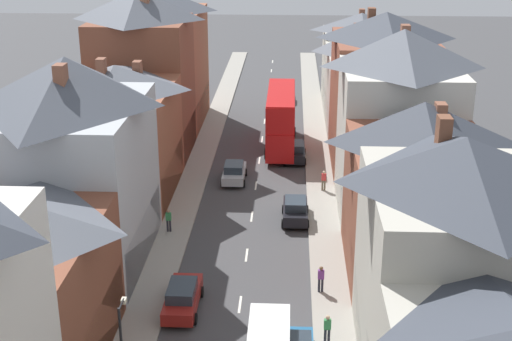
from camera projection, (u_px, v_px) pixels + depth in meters
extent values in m
cube|color=gray|center=(195.00, 175.00, 58.72)|extent=(2.20, 104.00, 0.14)
cube|color=gray|center=(319.00, 177.00, 58.25)|extent=(2.20, 104.00, 0.14)
cube|color=silver|center=(240.00, 304.00, 39.79)|extent=(0.14, 1.80, 0.01)
cube|color=silver|center=(247.00, 255.00, 45.41)|extent=(0.14, 1.80, 0.01)
cube|color=silver|center=(252.00, 216.00, 51.02)|extent=(0.14, 1.80, 0.01)
cube|color=silver|center=(256.00, 186.00, 56.64)|extent=(0.14, 1.80, 0.01)
cube|color=silver|center=(259.00, 160.00, 62.25)|extent=(0.14, 1.80, 0.01)
cube|color=silver|center=(262.00, 139.00, 67.86)|extent=(0.14, 1.80, 0.01)
cube|color=silver|center=(265.00, 121.00, 73.48)|extent=(0.14, 1.80, 0.01)
cube|color=silver|center=(267.00, 106.00, 79.09)|extent=(0.14, 1.80, 0.01)
cube|color=silver|center=(268.00, 93.00, 84.71)|extent=(0.14, 1.80, 0.01)
cube|color=silver|center=(270.00, 81.00, 90.32)|extent=(0.14, 1.80, 0.01)
cube|color=silver|center=(271.00, 71.00, 95.93)|extent=(0.14, 1.80, 0.01)
cube|color=silver|center=(273.00, 62.00, 101.55)|extent=(0.14, 1.80, 0.01)
cube|color=brown|center=(13.00, 301.00, 33.38)|extent=(8.00, 10.10, 7.07)
cube|color=olive|center=(100.00, 338.00, 33.87)|extent=(0.12, 9.30, 3.20)
pyramid|color=#565B66|center=(2.00, 215.00, 31.83)|extent=(8.00, 10.10, 1.78)
cube|color=#ADB2B7|center=(76.00, 186.00, 42.88)|extent=(8.00, 11.36, 10.14)
cube|color=navy|center=(144.00, 239.00, 43.91)|extent=(0.12, 10.45, 3.20)
pyramid|color=#474C56|center=(66.00, 81.00, 40.62)|extent=(8.00, 11.36, 2.80)
cube|color=brown|center=(61.00, 77.00, 38.50)|extent=(0.60, 0.90, 1.38)
cube|color=#935138|center=(119.00, 143.00, 53.56)|extent=(8.00, 10.77, 8.30)
cube|color=olive|center=(173.00, 176.00, 54.27)|extent=(0.12, 9.91, 3.20)
pyramid|color=#565B66|center=(115.00, 77.00, 51.79)|extent=(8.00, 10.77, 1.78)
cube|color=brown|center=(101.00, 70.00, 50.51)|extent=(0.60, 0.90, 1.60)
cube|color=brown|center=(137.00, 67.00, 52.70)|extent=(0.60, 0.90, 0.94)
cube|color=brown|center=(143.00, 89.00, 61.85)|extent=(8.00, 8.31, 11.93)
cube|color=black|center=(190.00, 137.00, 63.19)|extent=(0.12, 7.64, 3.20)
pyramid|color=#565B66|center=(138.00, 5.00, 59.33)|extent=(8.00, 8.31, 2.46)
cube|color=#99664C|center=(145.00, 0.00, 58.31)|extent=(0.60, 0.90, 0.92)
cube|color=#935138|center=(162.00, 68.00, 71.02)|extent=(8.00, 11.09, 11.38)
cube|color=#1E5133|center=(203.00, 108.00, 72.27)|extent=(0.12, 10.20, 3.20)
cube|color=#BCB7A8|center=(452.00, 280.00, 32.78)|extent=(8.00, 10.04, 9.50)
cube|color=black|center=(362.00, 336.00, 34.06)|extent=(0.12, 9.23, 3.20)
pyramid|color=#383D47|center=(465.00, 161.00, 30.74)|extent=(8.00, 10.04, 2.15)
cube|color=brown|center=(444.00, 131.00, 32.41)|extent=(0.60, 0.90, 1.40)
cube|color=brown|center=(416.00, 208.00, 42.23)|extent=(8.00, 9.66, 8.12)
cube|color=maroon|center=(348.00, 244.00, 43.28)|extent=(0.12, 8.89, 3.20)
pyramid|color=#383D47|center=(424.00, 123.00, 40.38)|extent=(8.00, 9.66, 2.47)
cube|color=brown|center=(440.00, 113.00, 40.06)|extent=(0.60, 0.90, 1.18)
cube|color=beige|center=(397.00, 141.00, 50.30)|extent=(8.00, 8.50, 10.57)
cube|color=black|center=(339.00, 189.00, 51.78)|extent=(0.12, 7.82, 3.20)
pyramid|color=#565B66|center=(404.00, 48.00, 48.00)|extent=(8.00, 8.50, 2.62)
cube|color=brown|center=(405.00, 33.00, 50.06)|extent=(0.60, 0.90, 1.20)
cube|color=brown|center=(381.00, 103.00, 59.32)|extent=(8.00, 10.89, 10.88)
cube|color=black|center=(332.00, 146.00, 60.85)|extent=(0.12, 10.02, 3.20)
pyramid|color=#383D47|center=(386.00, 25.00, 57.05)|extent=(8.00, 10.89, 2.09)
cube|color=brown|center=(372.00, 15.00, 57.72)|extent=(0.60, 0.90, 1.23)
cube|color=#BCB7A8|center=(367.00, 90.00, 70.29)|extent=(8.00, 11.33, 7.61)
cube|color=olive|center=(327.00, 111.00, 71.24)|extent=(0.12, 10.42, 3.20)
pyramid|color=#565B66|center=(370.00, 37.00, 68.47)|extent=(8.00, 11.33, 2.77)
cube|color=brown|center=(361.00, 31.00, 68.13)|extent=(0.60, 0.90, 1.19)
cube|color=brown|center=(357.00, 29.00, 69.63)|extent=(0.60, 0.90, 1.13)
cube|color=#BCB7A8|center=(359.00, 67.00, 78.85)|extent=(8.00, 7.17, 8.15)
cube|color=#1E5133|center=(323.00, 89.00, 79.89)|extent=(0.12, 6.60, 3.20)
pyramid|color=#565B66|center=(362.00, 22.00, 77.09)|extent=(8.00, 7.17, 1.89)
cube|color=brown|center=(362.00, 14.00, 78.70)|extent=(0.60, 0.90, 1.10)
cube|color=red|center=(281.00, 131.00, 64.84)|extent=(2.44, 10.80, 2.50)
cube|color=red|center=(281.00, 105.00, 64.00)|extent=(2.44, 10.58, 2.30)
cube|color=red|center=(281.00, 92.00, 63.58)|extent=(2.39, 10.37, 0.10)
cube|color=#28333D|center=(282.00, 113.00, 69.78)|extent=(2.20, 0.10, 1.20)
cube|color=#28333D|center=(282.00, 90.00, 68.97)|extent=(2.20, 0.10, 1.10)
cube|color=#28333D|center=(268.00, 128.00, 64.81)|extent=(0.06, 9.18, 0.90)
cube|color=#28333D|center=(268.00, 104.00, 64.02)|extent=(0.06, 9.18, 0.90)
cube|color=yellow|center=(282.00, 82.00, 68.69)|extent=(1.34, 0.08, 0.32)
cylinder|color=black|center=(269.00, 132.00, 68.43)|extent=(0.30, 1.00, 1.00)
cylinder|color=black|center=(294.00, 132.00, 68.32)|extent=(0.30, 1.00, 1.00)
cylinder|color=black|center=(266.00, 153.00, 62.52)|extent=(0.30, 1.00, 1.00)
cylinder|color=black|center=(294.00, 154.00, 62.41)|extent=(0.30, 1.00, 1.00)
cube|color=black|center=(295.00, 211.00, 50.14)|extent=(1.70, 4.00, 0.77)
cube|color=#28333D|center=(295.00, 204.00, 49.72)|extent=(1.46, 2.00, 0.60)
cylinder|color=black|center=(283.00, 209.00, 51.48)|extent=(0.20, 0.62, 0.62)
cylinder|color=black|center=(307.00, 210.00, 51.40)|extent=(0.20, 0.62, 0.62)
cylinder|color=black|center=(283.00, 224.00, 49.16)|extent=(0.20, 0.62, 0.62)
cylinder|color=black|center=(308.00, 224.00, 49.08)|extent=(0.20, 0.62, 0.62)
cube|color=black|center=(295.00, 153.00, 62.11)|extent=(1.70, 4.25, 0.75)
cube|color=#28333D|center=(295.00, 146.00, 61.67)|extent=(1.46, 2.12, 0.60)
cylinder|color=black|center=(285.00, 152.00, 63.51)|extent=(0.20, 0.62, 0.62)
cylinder|color=black|center=(304.00, 152.00, 63.43)|extent=(0.20, 0.62, 0.62)
cylinder|color=black|center=(285.00, 162.00, 61.04)|extent=(0.20, 0.62, 0.62)
cylinder|color=black|center=(305.00, 162.00, 60.97)|extent=(0.20, 0.62, 0.62)
cube|color=maroon|center=(183.00, 299.00, 39.09)|extent=(1.70, 4.55, 0.71)
cube|color=#28333D|center=(182.00, 290.00, 38.64)|extent=(1.46, 2.28, 0.60)
cylinder|color=black|center=(172.00, 291.00, 40.57)|extent=(0.20, 0.62, 0.62)
cylinder|color=black|center=(201.00, 292.00, 40.49)|extent=(0.20, 0.62, 0.62)
cylinder|color=black|center=(163.00, 318.00, 37.93)|extent=(0.20, 0.62, 0.62)
cylinder|color=black|center=(195.00, 319.00, 37.85)|extent=(0.20, 0.62, 0.62)
cube|color=silver|center=(283.00, 94.00, 81.34)|extent=(1.70, 4.54, 0.76)
cube|color=#28333D|center=(283.00, 89.00, 80.89)|extent=(1.46, 2.27, 0.60)
cylinder|color=black|center=(276.00, 94.00, 82.83)|extent=(0.20, 0.62, 0.62)
cylinder|color=black|center=(291.00, 94.00, 82.75)|extent=(0.20, 0.62, 0.62)
cylinder|color=black|center=(275.00, 100.00, 80.20)|extent=(0.20, 0.62, 0.62)
cylinder|color=black|center=(291.00, 100.00, 80.12)|extent=(0.20, 0.62, 0.62)
cube|color=#B7BABF|center=(234.00, 174.00, 57.33)|extent=(1.70, 4.08, 0.68)
cube|color=#28333D|center=(234.00, 167.00, 56.91)|extent=(1.46, 2.04, 0.60)
cylinder|color=black|center=(225.00, 172.00, 58.67)|extent=(0.20, 0.62, 0.62)
cylinder|color=black|center=(246.00, 172.00, 58.59)|extent=(0.20, 0.62, 0.62)
cylinder|color=black|center=(222.00, 183.00, 56.31)|extent=(0.20, 0.62, 0.62)
cylinder|color=black|center=(244.00, 184.00, 56.23)|extent=(0.20, 0.62, 0.62)
cube|color=#28333D|center=(270.00, 317.00, 35.51)|extent=(1.76, 0.10, 0.90)
cylinder|color=#23232D|center=(325.00, 336.00, 35.90)|extent=(0.14, 0.14, 0.84)
cylinder|color=#23232D|center=(329.00, 336.00, 35.89)|extent=(0.14, 0.14, 0.84)
cube|color=#338447|center=(328.00, 324.00, 35.65)|extent=(0.36, 0.22, 0.54)
sphere|color=tan|center=(328.00, 318.00, 35.52)|extent=(0.22, 0.22, 0.22)
cylinder|color=#23232D|center=(319.00, 285.00, 40.70)|extent=(0.14, 0.14, 0.84)
cylinder|color=#23232D|center=(322.00, 285.00, 40.69)|extent=(0.14, 0.14, 0.84)
cube|color=#723384|center=(321.00, 274.00, 40.46)|extent=(0.36, 0.22, 0.54)
sphere|color=brown|center=(321.00, 268.00, 40.32)|extent=(0.22, 0.22, 0.22)
cylinder|color=#23232D|center=(168.00, 226.00, 48.24)|extent=(0.14, 0.14, 0.84)
cylinder|color=#23232D|center=(170.00, 226.00, 48.23)|extent=(0.14, 0.14, 0.84)
cube|color=#338447|center=(168.00, 216.00, 48.00)|extent=(0.36, 0.22, 0.54)
sphere|color=#9E7051|center=(168.00, 211.00, 47.86)|extent=(0.22, 0.22, 0.22)
cylinder|color=brown|center=(322.00, 185.00, 55.21)|extent=(0.14, 0.14, 0.84)
cylinder|color=brown|center=(325.00, 185.00, 55.20)|extent=(0.14, 0.14, 0.84)
cube|color=red|center=(324.00, 177.00, 54.96)|extent=(0.36, 0.22, 0.54)
sphere|color=beige|center=(324.00, 172.00, 54.82)|extent=(0.22, 0.22, 0.22)
cylinder|color=black|center=(121.00, 305.00, 29.53)|extent=(0.08, 0.90, 0.08)
cube|color=beige|center=(124.00, 301.00, 29.97)|extent=(0.20, 0.32, 0.20)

